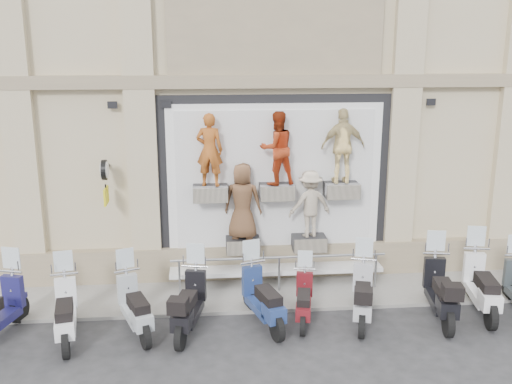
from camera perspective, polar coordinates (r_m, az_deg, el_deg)
The scene contains 14 objects.
ground at distance 11.82m, azimuth 3.63°, elevation -14.10°, with size 90.00×90.00×0.00m, color #2A2A2D.
sidewalk at distance 13.67m, azimuth 2.25°, elevation -9.78°, with size 16.00×2.20×0.08m, color #97958F.
building at distance 17.34m, azimuth 0.23°, elevation 15.60°, with size 14.00×8.60×12.00m, color tan, non-canonical shape.
shop_vitrine at distance 13.50m, azimuth 2.26°, elevation 0.61°, with size 5.60×0.85×4.30m.
guard_rail at distance 13.41m, azimuth 2.32°, elevation -8.30°, with size 5.06×0.10×0.93m, color #9EA0A5, non-canonical shape.
clock_sign_bracket at distance 13.22m, azimuth -14.86°, elevation 1.54°, with size 0.10×0.80×1.02m.
scooter_b at distance 11.89m, azimuth -18.60°, elevation -10.33°, with size 0.58×2.00×1.62m, color white, non-canonical shape.
scooter_c at distance 11.81m, azimuth -12.08°, elevation -10.13°, with size 0.57×1.95×1.59m, color #9BA2A8, non-canonical shape.
scooter_d at distance 11.66m, azimuth -6.74°, elevation -10.05°, with size 0.59×2.03×1.65m, color black, non-canonical shape.
scooter_e at distance 11.85m, azimuth 0.69°, elevation -9.56°, with size 0.59×2.02×1.64m, color navy, non-canonical shape.
scooter_f at distance 12.08m, azimuth 4.82°, elevation -9.83°, with size 0.49×1.69×1.37m, color #580F15, non-canonical shape.
scooter_g at distance 12.20m, azimuth 10.65°, elevation -9.12°, with size 0.59×2.01×1.63m, color #A2A3A9, non-canonical shape.
scooter_h at distance 12.69m, azimuth 18.05°, elevation -8.40°, with size 0.62×2.14×1.74m, color black, non-canonical shape.
scooter_i at distance 13.27m, azimuth 21.72°, elevation -7.70°, with size 0.63×2.15×1.75m, color silver, non-canonical shape.
Camera 1 is at (-1.70, -10.26, 5.63)m, focal length 40.00 mm.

